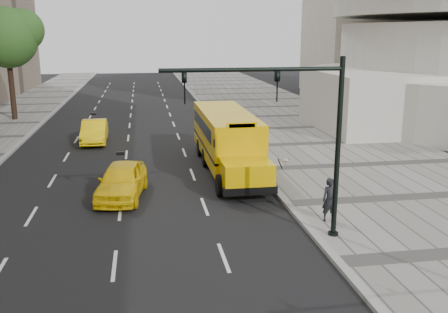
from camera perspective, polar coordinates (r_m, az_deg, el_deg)
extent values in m
plane|color=black|center=(25.82, -9.15, -2.29)|extent=(140.00, 140.00, 0.00)
cube|color=gray|center=(28.43, 15.80, -0.99)|extent=(12.00, 140.00, 0.15)
cube|color=gray|center=(26.47, 3.94, -1.57)|extent=(0.30, 140.00, 0.15)
cube|color=silver|center=(39.03, 16.54, 6.08)|extent=(8.00, 10.00, 4.40)
cylinder|color=black|center=(44.99, -23.11, 7.56)|extent=(0.44, 0.44, 6.04)
sphere|color=#254B19|center=(44.80, -23.57, 12.35)|extent=(4.87, 4.87, 4.87)
sphere|color=#254B19|center=(44.82, -22.01, 13.26)|extent=(3.41, 3.41, 3.41)
cube|color=#E6B000|center=(27.24, 0.19, 2.58)|extent=(2.50, 9.00, 2.45)
cube|color=#E6B000|center=(22.14, 2.55, -1.90)|extent=(2.20, 2.00, 1.10)
cube|color=black|center=(21.47, 3.02, -3.94)|extent=(2.38, 0.25, 0.35)
cube|color=black|center=(27.35, 0.19, 1.50)|extent=(2.52, 9.00, 0.12)
cube|color=black|center=(22.87, 2.03, 1.59)|extent=(2.05, 0.10, 0.90)
cube|color=black|center=(27.63, 0.02, 3.74)|extent=(2.52, 7.50, 0.70)
cube|color=#E6B000|center=(22.70, 2.06, 3.56)|extent=(1.40, 0.12, 0.28)
ellipsoid|color=silver|center=(20.99, 7.42, -0.63)|extent=(0.32, 0.32, 0.14)
cylinder|color=black|center=(21.18, 6.61, -1.03)|extent=(0.36, 0.47, 0.58)
cylinder|color=black|center=(22.40, -0.46, -3.30)|extent=(0.30, 1.00, 1.00)
cylinder|color=black|center=(22.84, 5.16, -3.01)|extent=(0.30, 1.00, 1.00)
cylinder|color=black|center=(27.36, -2.15, -0.12)|extent=(0.30, 1.00, 1.00)
cylinder|color=black|center=(27.72, 2.49, 0.06)|extent=(0.30, 1.00, 1.00)
cylinder|color=black|center=(29.77, -2.75, 1.03)|extent=(0.30, 1.00, 1.00)
cylinder|color=black|center=(30.11, 1.52, 1.19)|extent=(0.30, 1.00, 1.00)
imported|color=yellow|center=(22.59, -11.60, -2.69)|extent=(2.52, 4.81, 1.56)
imported|color=yellow|center=(34.44, -14.59, 2.78)|extent=(1.66, 4.56, 1.49)
imported|color=black|center=(19.38, 12.02, -4.85)|extent=(0.63, 0.42, 1.68)
cylinder|color=black|center=(17.46, 12.87, 0.57)|extent=(0.18, 0.18, 6.40)
cylinder|color=black|center=(18.40, 12.35, -8.79)|extent=(0.36, 0.36, 0.25)
cylinder|color=black|center=(16.14, 3.35, 9.89)|extent=(6.00, 0.14, 0.14)
imported|color=black|center=(16.38, 6.08, 7.97)|extent=(0.16, 0.20, 1.00)
imported|color=black|center=(15.86, -4.54, 7.81)|extent=(0.16, 0.20, 1.00)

